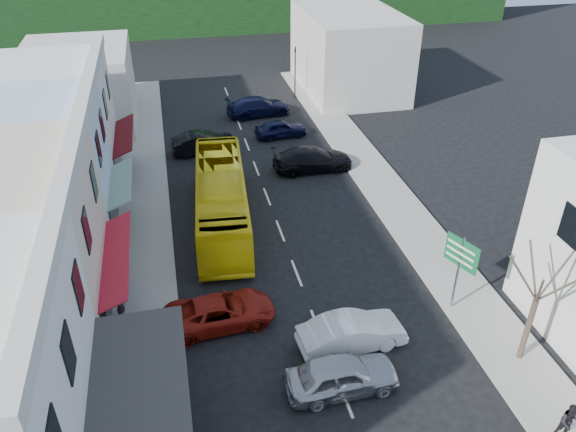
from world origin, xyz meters
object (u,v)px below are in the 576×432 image
at_px(street_tree, 536,300).
at_px(traffic_signal, 295,73).
at_px(car_red, 220,311).
at_px(direction_sign, 457,275).
at_px(car_silver, 342,376).
at_px(car_white, 352,334).
at_px(pedestrian_right, 570,421).
at_px(pedestrian_left, 120,303).
at_px(bus, 221,200).

height_order(street_tree, traffic_signal, street_tree).
relative_size(car_red, direction_sign, 1.16).
bearing_deg(street_tree, traffic_signal, 93.35).
distance_m(car_silver, car_red, 6.36).
xyz_separation_m(car_red, traffic_signal, (9.99, 27.86, 1.58)).
xyz_separation_m(car_white, traffic_signal, (4.71, 30.51, 1.58)).
height_order(car_silver, pedestrian_right, pedestrian_right).
distance_m(car_silver, street_tree, 8.13).
relative_size(car_red, traffic_signal, 1.01).
bearing_deg(pedestrian_left, direction_sign, -78.85).
distance_m(car_red, street_tree, 13.12).
height_order(car_silver, direction_sign, direction_sign).
bearing_deg(pedestrian_left, pedestrian_right, -101.67).
bearing_deg(street_tree, car_red, 157.59).
distance_m(pedestrian_left, traffic_signal, 30.29).
distance_m(car_red, pedestrian_right, 14.29).
bearing_deg(car_red, bus, -12.34).
bearing_deg(bus, car_red, -92.78).
bearing_deg(pedestrian_right, bus, 137.21).
bearing_deg(car_silver, car_red, 39.49).
xyz_separation_m(car_silver, direction_sign, (6.42, 3.44, 1.28)).
height_order(bus, traffic_signal, traffic_signal).
relative_size(car_silver, pedestrian_right, 2.59).
distance_m(bus, car_red, 8.52).
relative_size(car_silver, traffic_signal, 0.97).
bearing_deg(car_silver, traffic_signal, -11.61).
bearing_deg(pedestrian_left, traffic_signal, -7.33).
distance_m(car_white, pedestrian_right, 8.58).
distance_m(car_white, traffic_signal, 30.91).
bearing_deg(car_white, direction_sign, -80.96).
bearing_deg(pedestrian_left, car_red, -84.56).
distance_m(pedestrian_left, street_tree, 17.47).
height_order(car_red, direction_sign, direction_sign).
distance_m(car_silver, pedestrian_left, 10.39).
bearing_deg(direction_sign, pedestrian_left, 148.18).
distance_m(bus, car_white, 11.83).
bearing_deg(street_tree, car_silver, 179.18).
relative_size(street_tree, traffic_signal, 1.40).
height_order(bus, pedestrian_right, bus).
xyz_separation_m(car_silver, traffic_signal, (5.82, 32.66, 1.58)).
bearing_deg(car_white, pedestrian_left, 63.68).
xyz_separation_m(car_white, pedestrian_right, (6.01, -6.12, 0.30)).
xyz_separation_m(bus, car_silver, (3.05, -13.20, -0.85)).
relative_size(bus, direction_sign, 2.93).
bearing_deg(direction_sign, traffic_signal, 69.07).
height_order(bus, car_red, bus).
height_order(car_white, car_red, same).
distance_m(direction_sign, traffic_signal, 29.23).
bearing_deg(bus, direction_sign, -41.05).
height_order(car_red, street_tree, street_tree).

